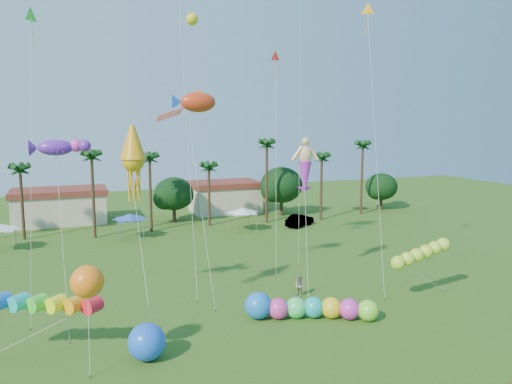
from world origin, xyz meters
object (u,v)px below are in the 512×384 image
object	(u,v)px
car_b	(300,220)
blue_ball	(147,342)
spectator_b	(300,286)
caterpillar_inflatable	(306,308)

from	to	relation	value
car_b	blue_ball	xyz separation A→B (m)	(-25.16, -31.20, 0.31)
blue_ball	car_b	bearing A→B (deg)	51.12
spectator_b	caterpillar_inflatable	world-z (taller)	caterpillar_inflatable
car_b	spectator_b	distance (m)	27.36
car_b	spectator_b	xyz separation A→B (m)	(-11.92, -24.62, 0.05)
spectator_b	blue_ball	bearing A→B (deg)	-92.51
blue_ball	spectator_b	bearing A→B (deg)	26.42
spectator_b	blue_ball	distance (m)	14.79
spectator_b	blue_ball	xyz separation A→B (m)	(-13.24, -6.58, 0.25)
spectator_b	caterpillar_inflatable	size ratio (longest dim) A/B	0.19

